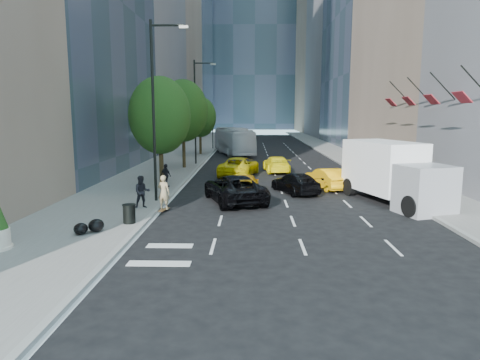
{
  "coord_description": "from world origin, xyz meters",
  "views": [
    {
      "loc": [
        -1.03,
        -20.08,
        5.18
      ],
      "look_at": [
        -1.61,
        2.5,
        1.6
      ],
      "focal_mm": 32.0,
      "sensor_mm": 36.0,
      "label": 1
    }
  ],
  "objects_px": {
    "black_sedan_lincoln": "(234,189)",
    "trash_can": "(129,214)",
    "black_sedan_mercedes": "(295,183)",
    "city_bus": "(234,141)",
    "skateboarder": "(164,195)",
    "box_truck": "(393,173)"
  },
  "relations": [
    {
      "from": "skateboarder",
      "to": "city_bus",
      "type": "height_order",
      "value": "city_bus"
    },
    {
      "from": "skateboarder",
      "to": "city_bus",
      "type": "bearing_deg",
      "value": -79.37
    },
    {
      "from": "skateboarder",
      "to": "box_truck",
      "type": "distance_m",
      "value": 12.97
    },
    {
      "from": "black_sedan_lincoln",
      "to": "skateboarder",
      "type": "bearing_deg",
      "value": 16.64
    },
    {
      "from": "skateboarder",
      "to": "box_truck",
      "type": "bearing_deg",
      "value": -153.98
    },
    {
      "from": "skateboarder",
      "to": "black_sedan_lincoln",
      "type": "distance_m",
      "value": 4.38
    },
    {
      "from": "skateboarder",
      "to": "black_sedan_lincoln",
      "type": "xyz_separation_m",
      "value": [
        3.6,
        2.49,
        -0.11
      ]
    },
    {
      "from": "skateboarder",
      "to": "black_sedan_lincoln",
      "type": "relative_size",
      "value": 0.32
    },
    {
      "from": "skateboarder",
      "to": "city_bus",
      "type": "relative_size",
      "value": 0.15
    },
    {
      "from": "skateboarder",
      "to": "black_sedan_mercedes",
      "type": "bearing_deg",
      "value": -128.96
    },
    {
      "from": "black_sedan_mercedes",
      "to": "trash_can",
      "type": "distance_m",
      "value": 11.92
    },
    {
      "from": "black_sedan_lincoln",
      "to": "trash_can",
      "type": "xyz_separation_m",
      "value": [
        -4.6,
        -5.46,
        -0.23
      ]
    },
    {
      "from": "city_bus",
      "to": "box_truck",
      "type": "relative_size",
      "value": 1.53
    },
    {
      "from": "black_sedan_lincoln",
      "to": "box_truck",
      "type": "bearing_deg",
      "value": 161.87
    },
    {
      "from": "black_sedan_lincoln",
      "to": "city_bus",
      "type": "relative_size",
      "value": 0.49
    },
    {
      "from": "box_truck",
      "to": "city_bus",
      "type": "bearing_deg",
      "value": 92.18
    },
    {
      "from": "black_sedan_lincoln",
      "to": "trash_can",
      "type": "bearing_deg",
      "value": 31.87
    },
    {
      "from": "city_bus",
      "to": "trash_can",
      "type": "relative_size",
      "value": 14.13
    },
    {
      "from": "city_bus",
      "to": "trash_can",
      "type": "height_order",
      "value": "city_bus"
    },
    {
      "from": "trash_can",
      "to": "skateboarder",
      "type": "bearing_deg",
      "value": 71.41
    },
    {
      "from": "city_bus",
      "to": "box_truck",
      "type": "bearing_deg",
      "value": -85.08
    },
    {
      "from": "black_sedan_mercedes",
      "to": "black_sedan_lincoln",
      "type": "bearing_deg",
      "value": 16.65
    }
  ]
}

